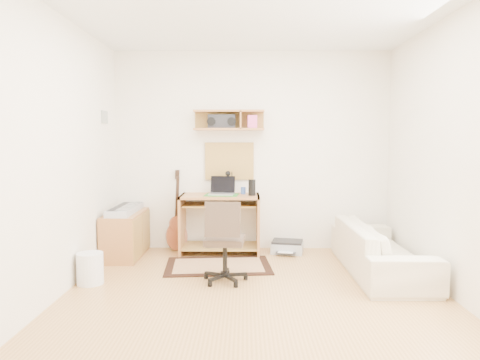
{
  "coord_description": "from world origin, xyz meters",
  "views": [
    {
      "loc": [
        -0.1,
        -3.91,
        1.43
      ],
      "look_at": [
        -0.15,
        1.05,
        1.0
      ],
      "focal_mm": 33.47,
      "sensor_mm": 36.0,
      "label": 1
    }
  ],
  "objects_px": {
    "desk": "(220,224)",
    "task_chair": "(225,240)",
    "sofa": "(380,240)",
    "printer": "(287,246)",
    "cabinet": "(126,234)"
  },
  "relations": [
    {
      "from": "desk",
      "to": "task_chair",
      "type": "bearing_deg",
      "value": -84.46
    },
    {
      "from": "sofa",
      "to": "printer",
      "type": "bearing_deg",
      "value": 47.47
    },
    {
      "from": "cabinet",
      "to": "task_chair",
      "type": "bearing_deg",
      "value": -37.87
    },
    {
      "from": "task_chair",
      "to": "printer",
      "type": "bearing_deg",
      "value": 62.33
    },
    {
      "from": "task_chair",
      "to": "sofa",
      "type": "xyz_separation_m",
      "value": [
        1.68,
        0.34,
        -0.07
      ]
    },
    {
      "from": "task_chair",
      "to": "sofa",
      "type": "distance_m",
      "value": 1.71
    },
    {
      "from": "desk",
      "to": "task_chair",
      "type": "xyz_separation_m",
      "value": [
        0.11,
        -1.17,
        0.05
      ]
    },
    {
      "from": "task_chair",
      "to": "sofa",
      "type": "relative_size",
      "value": 0.47
    },
    {
      "from": "desk",
      "to": "sofa",
      "type": "bearing_deg",
      "value": -24.8
    },
    {
      "from": "cabinet",
      "to": "printer",
      "type": "distance_m",
      "value": 2.05
    },
    {
      "from": "desk",
      "to": "printer",
      "type": "bearing_deg",
      "value": 1.55
    },
    {
      "from": "desk",
      "to": "printer",
      "type": "relative_size",
      "value": 2.53
    },
    {
      "from": "cabinet",
      "to": "printer",
      "type": "bearing_deg",
      "value": 5.58
    },
    {
      "from": "task_chair",
      "to": "desk",
      "type": "bearing_deg",
      "value": 100.0
    },
    {
      "from": "desk",
      "to": "sofa",
      "type": "height_order",
      "value": "desk"
    }
  ]
}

